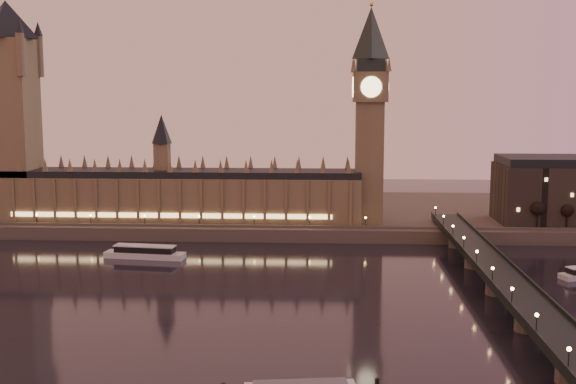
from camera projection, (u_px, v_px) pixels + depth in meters
name	position (u px, v px, depth m)	size (l,w,h in m)	color
ground	(221.00, 306.00, 232.53)	(700.00, 700.00, 0.00)	black
far_embankment	(319.00, 213.00, 393.75)	(560.00, 130.00, 6.00)	#423D35
palace_of_westminster	(175.00, 189.00, 351.36)	(180.00, 26.62, 52.00)	brown
victoria_tower	(10.00, 98.00, 349.54)	(31.68, 31.68, 118.00)	brown
big_ben	(370.00, 102.00, 340.60)	(17.68, 17.68, 104.00)	brown
westminster_bridge	(510.00, 294.00, 226.94)	(13.20, 260.00, 15.30)	black
bare_tree_0	(533.00, 211.00, 331.58)	(5.55, 5.55, 11.29)	black
bare_tree_1	(565.00, 211.00, 330.81)	(5.55, 5.55, 11.29)	black
cruise_boat_a	(145.00, 252.00, 300.33)	(34.40, 11.42, 5.40)	silver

